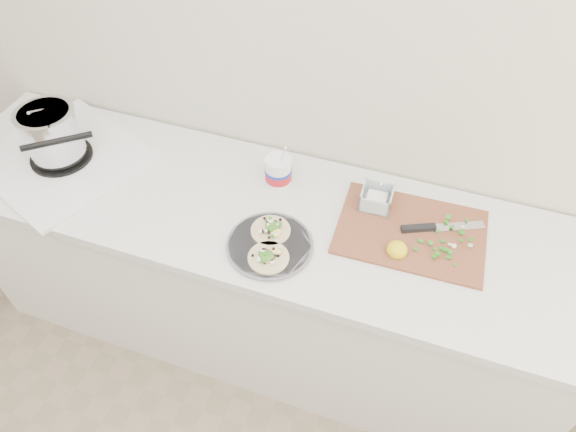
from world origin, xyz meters
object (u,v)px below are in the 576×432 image
(taco_plate, at_px, (270,244))
(tub, at_px, (279,170))
(stove, at_px, (56,142))
(cutboard, at_px, (409,226))

(taco_plate, xyz_separation_m, tub, (-0.07, 0.30, 0.05))
(taco_plate, bearing_deg, tub, 103.99)
(stove, bearing_deg, taco_plate, 13.03)
(taco_plate, xyz_separation_m, cutboard, (0.42, 0.23, 0.00))
(tub, distance_m, cutboard, 0.50)
(stove, distance_m, taco_plate, 0.93)
(tub, height_order, cutboard, tub)
(taco_plate, bearing_deg, cutboard, 28.29)
(cutboard, bearing_deg, taco_plate, -153.33)
(tub, bearing_deg, taco_plate, -76.01)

